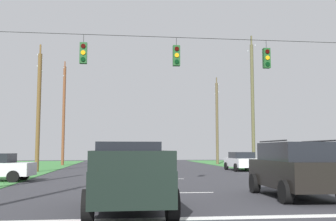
% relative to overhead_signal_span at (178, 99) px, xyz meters
% --- Properties ---
extents(stop_bar_stripe, '(14.68, 0.45, 0.01)m').
position_rel_overhead_signal_span_xyz_m(stop_bar_stripe, '(-0.07, -7.84, -4.02)').
color(stop_bar_stripe, white).
rests_on(stop_bar_stripe, ground).
extents(lane_dash_0, '(2.50, 0.15, 0.01)m').
position_rel_overhead_signal_span_xyz_m(lane_dash_0, '(-0.07, -1.84, -4.02)').
color(lane_dash_0, white).
rests_on(lane_dash_0, ground).
extents(lane_dash_1, '(2.50, 0.15, 0.01)m').
position_rel_overhead_signal_span_xyz_m(lane_dash_1, '(-0.07, 5.78, -4.02)').
color(lane_dash_1, white).
rests_on(lane_dash_1, ground).
extents(lane_dash_2, '(2.50, 0.15, 0.01)m').
position_rel_overhead_signal_span_xyz_m(lane_dash_2, '(-0.07, 13.49, -4.02)').
color(lane_dash_2, white).
rests_on(lane_dash_2, ground).
extents(lane_dash_3, '(2.50, 0.15, 0.01)m').
position_rel_overhead_signal_span_xyz_m(lane_dash_3, '(-0.07, 19.53, -4.02)').
color(lane_dash_3, white).
rests_on(lane_dash_3, ground).
extents(overhead_signal_span, '(17.42, 0.31, 7.30)m').
position_rel_overhead_signal_span_xyz_m(overhead_signal_span, '(0.00, 0.00, 0.00)').
color(overhead_signal_span, brown).
rests_on(overhead_signal_span, ground).
extents(pickup_truck, '(2.36, 5.43, 1.95)m').
position_rel_overhead_signal_span_xyz_m(pickup_truck, '(-2.36, -6.30, -3.06)').
color(pickup_truck, black).
rests_on(pickup_truck, ground).
extents(suv_black, '(2.33, 4.86, 2.05)m').
position_rel_overhead_signal_span_xyz_m(suv_black, '(3.69, -4.00, -2.97)').
color(suv_black, black).
rests_on(suv_black, ground).
extents(distant_car_crossing_white, '(2.05, 4.32, 1.52)m').
position_rel_overhead_signal_span_xyz_m(distant_car_crossing_white, '(7.33, 14.22, -3.24)').
color(distant_car_crossing_white, silver).
rests_on(distant_car_crossing_white, ground).
extents(utility_pole_mid_right, '(0.28, 1.99, 11.45)m').
position_rel_overhead_signal_span_xyz_m(utility_pole_mid_right, '(8.49, 14.56, 1.50)').
color(utility_pole_mid_right, brown).
rests_on(utility_pole_mid_right, ground).
extents(utility_pole_far_right, '(0.32, 1.89, 10.34)m').
position_rel_overhead_signal_span_xyz_m(utility_pole_far_right, '(8.81, 28.46, 1.05)').
color(utility_pole_far_right, brown).
rests_on(utility_pole_far_right, ground).
extents(utility_pole_mid_left, '(0.31, 1.94, 10.04)m').
position_rel_overhead_signal_span_xyz_m(utility_pole_mid_left, '(-8.97, 14.21, 0.88)').
color(utility_pole_mid_left, brown).
rests_on(utility_pole_mid_left, ground).
extents(utility_pole_far_left, '(0.31, 1.73, 11.53)m').
position_rel_overhead_signal_span_xyz_m(utility_pole_far_left, '(-8.83, 27.13, 1.70)').
color(utility_pole_far_left, brown).
rests_on(utility_pole_far_left, ground).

